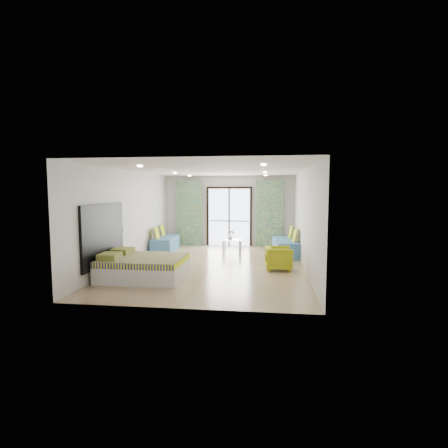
# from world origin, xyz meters

# --- Properties ---
(floor) EXTENTS (5.00, 7.50, 0.01)m
(floor) POSITION_xyz_m (0.00, 0.00, 0.00)
(floor) COLOR #9F805F
(floor) RESTS_ON ground
(ceiling) EXTENTS (5.00, 7.50, 0.01)m
(ceiling) POSITION_xyz_m (0.00, 0.00, 2.70)
(ceiling) COLOR silver
(ceiling) RESTS_ON ground
(wall_back) EXTENTS (5.00, 0.01, 2.70)m
(wall_back) POSITION_xyz_m (0.00, 3.75, 1.35)
(wall_back) COLOR silver
(wall_back) RESTS_ON ground
(wall_front) EXTENTS (5.00, 0.01, 2.70)m
(wall_front) POSITION_xyz_m (0.00, -3.75, 1.35)
(wall_front) COLOR silver
(wall_front) RESTS_ON ground
(wall_left) EXTENTS (0.01, 7.50, 2.70)m
(wall_left) POSITION_xyz_m (-2.50, 0.00, 1.35)
(wall_left) COLOR silver
(wall_left) RESTS_ON ground
(wall_right) EXTENTS (0.01, 7.50, 2.70)m
(wall_right) POSITION_xyz_m (2.50, 0.00, 1.35)
(wall_right) COLOR silver
(wall_right) RESTS_ON ground
(balcony_door) EXTENTS (1.76, 0.08, 2.28)m
(balcony_door) POSITION_xyz_m (0.00, 3.72, 1.26)
(balcony_door) COLOR black
(balcony_door) RESTS_ON floor
(balcony_rail) EXTENTS (1.52, 0.03, 0.04)m
(balcony_rail) POSITION_xyz_m (0.00, 3.73, 0.95)
(balcony_rail) COLOR #595451
(balcony_rail) RESTS_ON balcony_door
(curtain_left) EXTENTS (1.00, 0.10, 2.50)m
(curtain_left) POSITION_xyz_m (-1.55, 3.57, 1.25)
(curtain_left) COLOR silver
(curtain_left) RESTS_ON floor
(curtain_right) EXTENTS (1.00, 0.10, 2.50)m
(curtain_right) POSITION_xyz_m (1.55, 3.57, 1.25)
(curtain_right) COLOR silver
(curtain_right) RESTS_ON floor
(downlight_a) EXTENTS (0.12, 0.12, 0.02)m
(downlight_a) POSITION_xyz_m (-1.40, -2.00, 2.67)
(downlight_a) COLOR #FFE0B2
(downlight_a) RESTS_ON ceiling
(downlight_b) EXTENTS (0.12, 0.12, 0.02)m
(downlight_b) POSITION_xyz_m (1.40, -2.00, 2.67)
(downlight_b) COLOR #FFE0B2
(downlight_b) RESTS_ON ceiling
(downlight_c) EXTENTS (0.12, 0.12, 0.02)m
(downlight_c) POSITION_xyz_m (-1.40, 1.00, 2.67)
(downlight_c) COLOR #FFE0B2
(downlight_c) RESTS_ON ceiling
(downlight_d) EXTENTS (0.12, 0.12, 0.02)m
(downlight_d) POSITION_xyz_m (1.40, 1.00, 2.67)
(downlight_d) COLOR #FFE0B2
(downlight_d) RESTS_ON ceiling
(downlight_e) EXTENTS (0.12, 0.12, 0.02)m
(downlight_e) POSITION_xyz_m (-1.40, 3.00, 2.67)
(downlight_e) COLOR #FFE0B2
(downlight_e) RESTS_ON ceiling
(downlight_f) EXTENTS (0.12, 0.12, 0.02)m
(downlight_f) POSITION_xyz_m (1.40, 3.00, 2.67)
(downlight_f) COLOR #FFE0B2
(downlight_f) RESTS_ON ceiling
(headboard) EXTENTS (0.06, 2.10, 1.50)m
(headboard) POSITION_xyz_m (-2.46, -1.73, 1.05)
(headboard) COLOR black
(headboard) RESTS_ON floor
(switch_plate) EXTENTS (0.02, 0.10, 0.10)m
(switch_plate) POSITION_xyz_m (-2.47, -0.48, 1.05)
(switch_plate) COLOR silver
(switch_plate) RESTS_ON wall_left
(bed) EXTENTS (1.93, 1.57, 0.67)m
(bed) POSITION_xyz_m (-1.48, -1.73, 0.28)
(bed) COLOR silver
(bed) RESTS_ON floor
(daybed_left) EXTENTS (0.80, 1.80, 0.87)m
(daybed_left) POSITION_xyz_m (-2.12, 2.20, 0.27)
(daybed_left) COLOR teal
(daybed_left) RESTS_ON floor
(daybed_right) EXTENTS (0.88, 1.91, 0.92)m
(daybed_right) POSITION_xyz_m (2.12, 1.82, 0.29)
(daybed_right) COLOR teal
(daybed_right) RESTS_ON floor
(coffee_table) EXTENTS (0.66, 0.66, 0.75)m
(coffee_table) POSITION_xyz_m (0.27, 2.29, 0.38)
(coffee_table) COLOR silver
(coffee_table) RESTS_ON floor
(vase) EXTENTS (0.23, 0.23, 0.17)m
(vase) POSITION_xyz_m (0.21, 2.21, 0.52)
(vase) COLOR white
(vase) RESTS_ON coffee_table
(armchair) EXTENTS (0.68, 0.72, 0.69)m
(armchair) POSITION_xyz_m (1.80, -0.38, 0.35)
(armchair) COLOR #ACB216
(armchair) RESTS_ON floor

